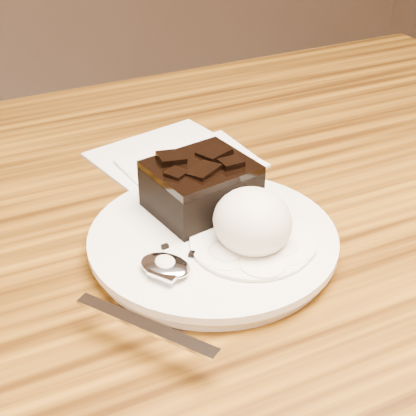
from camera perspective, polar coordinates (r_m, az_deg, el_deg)
name	(u,v)px	position (r m, az deg, el deg)	size (l,w,h in m)	color
plate	(213,242)	(0.58, 0.43, -3.07)	(0.22, 0.22, 0.02)	white
brownie	(201,189)	(0.60, -0.63, 1.65)	(0.09, 0.08, 0.04)	black
ice_cream_scoop	(252,221)	(0.55, 3.95, -1.20)	(0.07, 0.07, 0.06)	white
melt_puddle	(251,243)	(0.56, 3.87, -3.12)	(0.11, 0.11, 0.00)	white
spoon	(165,267)	(0.53, -3.79, -5.26)	(0.03, 0.18, 0.01)	silver
napkin	(174,159)	(0.73, -3.00, 4.37)	(0.15, 0.15, 0.01)	white
crumb_a	(192,254)	(0.54, -1.44, -4.12)	(0.01, 0.01, 0.00)	black
crumb_b	(266,252)	(0.55, 5.12, -3.89)	(0.01, 0.01, 0.00)	black
crumb_c	(165,247)	(0.55, -3.83, -3.43)	(0.01, 0.00, 0.00)	black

